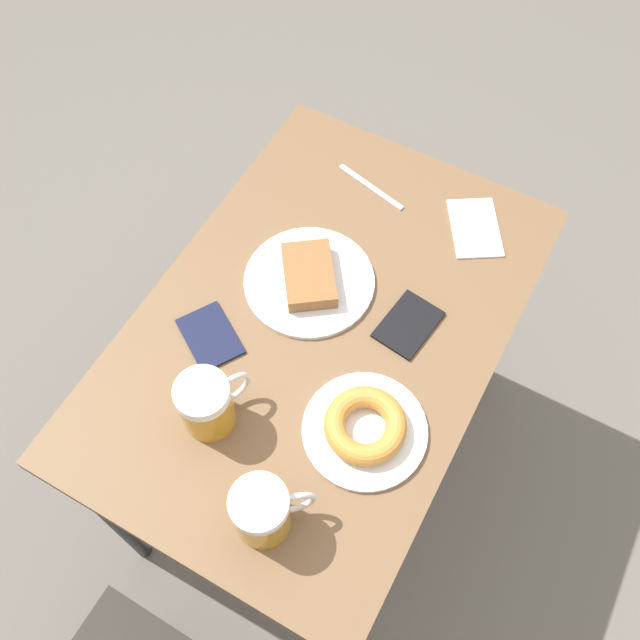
# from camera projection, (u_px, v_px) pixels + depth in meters

# --- Properties ---
(ground_plane) EXTENTS (8.00, 8.00, 0.00)m
(ground_plane) POSITION_uv_depth(u_px,v_px,m) (320.00, 459.00, 2.03)
(ground_plane) COLOR #666059
(table) EXTENTS (0.65, 0.98, 0.78)m
(table) POSITION_uv_depth(u_px,v_px,m) (320.00, 345.00, 1.42)
(table) COLOR brown
(table) RESTS_ON ground_plane
(plate_with_cake) EXTENTS (0.26, 0.26, 0.04)m
(plate_with_cake) POSITION_uv_depth(u_px,v_px,m) (309.00, 279.00, 1.39)
(plate_with_cake) COLOR silver
(plate_with_cake) RESTS_ON table
(plate_with_donut) EXTENTS (0.22, 0.22, 0.05)m
(plate_with_donut) POSITION_uv_depth(u_px,v_px,m) (365.00, 427.00, 1.23)
(plate_with_donut) COLOR silver
(plate_with_donut) RESTS_ON table
(beer_mug_left) EXTENTS (0.12, 0.11, 0.12)m
(beer_mug_left) POSITION_uv_depth(u_px,v_px,m) (263.00, 511.00, 1.12)
(beer_mug_left) COLOR #C68C23
(beer_mug_left) RESTS_ON table
(beer_mug_center) EXTENTS (0.09, 0.13, 0.12)m
(beer_mug_center) POSITION_uv_depth(u_px,v_px,m) (207.00, 404.00, 1.21)
(beer_mug_center) COLOR #C68C23
(beer_mug_center) RESTS_ON table
(napkin_folded) EXTENTS (0.16, 0.18, 0.00)m
(napkin_folded) POSITION_uv_depth(u_px,v_px,m) (475.00, 228.00, 1.46)
(napkin_folded) COLOR white
(napkin_folded) RESTS_ON table
(fork) EXTENTS (0.17, 0.05, 0.00)m
(fork) POSITION_uv_depth(u_px,v_px,m) (371.00, 187.00, 1.52)
(fork) COLOR silver
(fork) RESTS_ON table
(passport_near_edge) EXTENTS (0.10, 0.14, 0.01)m
(passport_near_edge) POSITION_uv_depth(u_px,v_px,m) (408.00, 324.00, 1.35)
(passport_near_edge) COLOR black
(passport_near_edge) RESTS_ON table
(passport_far_edge) EXTENTS (0.15, 0.14, 0.01)m
(passport_far_edge) POSITION_uv_depth(u_px,v_px,m) (210.00, 336.00, 1.33)
(passport_far_edge) COLOR #141938
(passport_far_edge) RESTS_ON table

